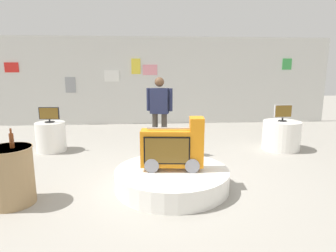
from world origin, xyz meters
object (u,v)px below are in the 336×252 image
(display_pedestal_left_rear, at_px, (51,137))
(bottle_on_side_table, at_px, (12,140))
(main_display_pedestal, at_px, (172,178))
(side_table_round, at_px, (11,175))
(novelty_firetruck_tv, at_px, (173,149))
(tv_on_left_rear, at_px, (49,114))
(tv_on_center_rear, at_px, (283,112))
(display_pedestal_center_rear, at_px, (281,135))
(shopper_browsing_near_truck, at_px, (160,110))

(display_pedestal_left_rear, xyz_separation_m, bottle_on_side_table, (0.39, -2.69, 0.59))
(main_display_pedestal, height_order, display_pedestal_left_rear, display_pedestal_left_rear)
(side_table_round, bearing_deg, novelty_firetruck_tv, 9.33)
(display_pedestal_left_rear, bearing_deg, tv_on_left_rear, -85.72)
(novelty_firetruck_tv, relative_size, tv_on_left_rear, 2.17)
(novelty_firetruck_tv, height_order, tv_on_center_rear, novelty_firetruck_tv)
(main_display_pedestal, bearing_deg, novelty_firetruck_tv, -25.39)
(main_display_pedestal, distance_m, bottle_on_side_table, 2.37)
(tv_on_left_rear, height_order, tv_on_center_rear, tv_on_center_rear)
(display_pedestal_center_rear, xyz_separation_m, side_table_round, (-5.04, -2.42, 0.08))
(main_display_pedestal, xyz_separation_m, tv_on_center_rear, (2.76, 2.03, 0.73))
(side_table_round, height_order, bottle_on_side_table, bottle_on_side_table)
(novelty_firetruck_tv, bearing_deg, tv_on_left_rear, 138.72)
(display_pedestal_left_rear, height_order, shopper_browsing_near_truck, shopper_browsing_near_truck)
(novelty_firetruck_tv, distance_m, tv_on_left_rear, 3.48)
(tv_on_center_rear, bearing_deg, main_display_pedestal, -143.70)
(main_display_pedestal, height_order, tv_on_center_rear, tv_on_center_rear)
(tv_on_left_rear, bearing_deg, main_display_pedestal, -41.36)
(display_pedestal_left_rear, height_order, side_table_round, side_table_round)
(tv_on_center_rear, relative_size, shopper_browsing_near_truck, 0.25)
(display_pedestal_left_rear, bearing_deg, side_table_round, -83.32)
(novelty_firetruck_tv, xyz_separation_m, side_table_round, (-2.30, -0.38, -0.22))
(bottle_on_side_table, bearing_deg, side_table_round, 166.45)
(shopper_browsing_near_truck, bearing_deg, bottle_on_side_table, -134.57)
(main_display_pedestal, height_order, shopper_browsing_near_truck, shopper_browsing_near_truck)
(main_display_pedestal, bearing_deg, tv_on_left_rear, 138.64)
(bottle_on_side_table, relative_size, shopper_browsing_near_truck, 0.16)
(tv_on_center_rear, height_order, shopper_browsing_near_truck, shopper_browsing_near_truck)
(tv_on_center_rear, bearing_deg, bottle_on_side_table, -153.92)
(side_table_round, relative_size, bottle_on_side_table, 3.04)
(main_display_pedestal, relative_size, display_pedestal_left_rear, 2.68)
(side_table_round, xyz_separation_m, bottle_on_side_table, (0.07, -0.02, 0.51))
(shopper_browsing_near_truck, bearing_deg, novelty_firetruck_tv, -85.61)
(novelty_firetruck_tv, height_order, display_pedestal_center_rear, novelty_firetruck_tv)
(tv_on_left_rear, relative_size, side_table_round, 0.56)
(novelty_firetruck_tv, height_order, shopper_browsing_near_truck, shopper_browsing_near_truck)
(display_pedestal_center_rear, height_order, side_table_round, side_table_round)
(main_display_pedestal, height_order, side_table_round, side_table_round)
(bottle_on_side_table, bearing_deg, display_pedestal_left_rear, 98.20)
(main_display_pedestal, relative_size, side_table_round, 2.21)
(display_pedestal_left_rear, distance_m, tv_on_left_rear, 0.52)
(main_display_pedestal, height_order, tv_on_left_rear, tv_on_left_rear)
(novelty_firetruck_tv, xyz_separation_m, display_pedestal_center_rear, (2.74, 2.04, -0.30))
(display_pedestal_center_rear, bearing_deg, display_pedestal_left_rear, 177.26)
(display_pedestal_center_rear, xyz_separation_m, bottle_on_side_table, (-4.96, -2.43, 0.59))
(display_pedestal_center_rear, distance_m, side_table_round, 5.59)
(main_display_pedestal, distance_m, side_table_round, 2.33)
(main_display_pedestal, xyz_separation_m, shopper_browsing_near_truck, (-0.12, 1.72, 0.85))
(novelty_firetruck_tv, relative_size, side_table_round, 1.21)
(display_pedestal_center_rear, distance_m, tv_on_center_rear, 0.55)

